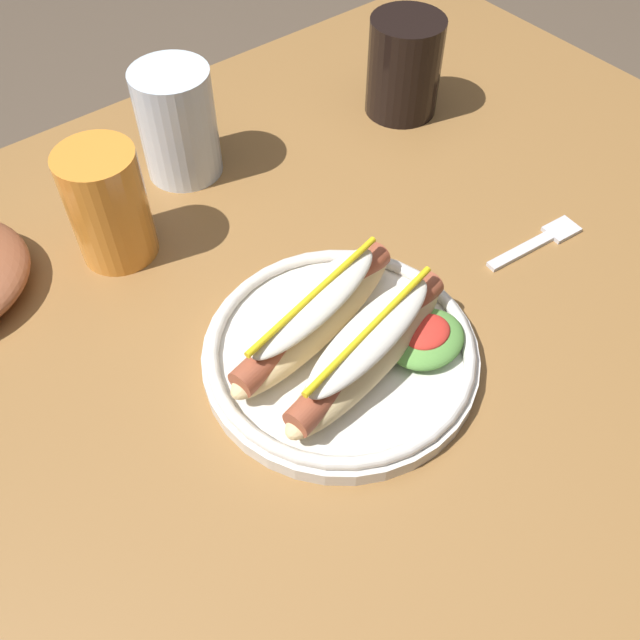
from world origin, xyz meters
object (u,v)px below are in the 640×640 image
object	(u,v)px
hot_dog_plate	(344,343)
fork	(540,241)
water_cup	(178,123)
extra_cup	(108,205)
soda_cup	(404,66)

from	to	relation	value
hot_dog_plate	fork	bearing A→B (deg)	-2.26
hot_dog_plate	water_cup	size ratio (longest dim) A/B	1.99
hot_dog_plate	extra_cup	distance (m)	0.27
soda_cup	hot_dog_plate	bearing A→B (deg)	-139.78
fork	extra_cup	xyz separation A→B (m)	(-0.35, 0.27, 0.06)
fork	extra_cup	distance (m)	0.45
fork	soda_cup	size ratio (longest dim) A/B	1.02
fork	extra_cup	bearing A→B (deg)	148.14
fork	water_cup	world-z (taller)	water_cup
hot_dog_plate	water_cup	world-z (taller)	water_cup
extra_cup	water_cup	bearing A→B (deg)	30.47
extra_cup	fork	bearing A→B (deg)	-36.94
hot_dog_plate	soda_cup	xyz separation A→B (m)	(0.31, 0.26, 0.03)
hot_dog_plate	fork	xyz separation A→B (m)	(0.26, -0.01, -0.02)
fork	hot_dog_plate	bearing A→B (deg)	-177.18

